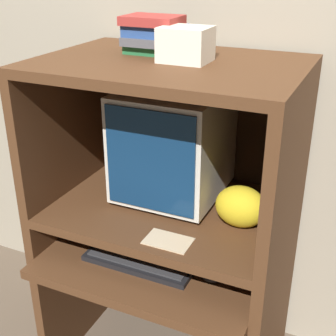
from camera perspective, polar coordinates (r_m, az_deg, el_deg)
wall_back at (r=2.02m, az=4.94°, el=13.25°), size 6.00×0.06×2.60m
desk_base at (r=2.03m, az=-0.47°, el=-14.90°), size 0.93×0.74×0.62m
desk_monitor_shelf at (r=1.87m, az=0.18°, el=-5.48°), size 0.93×0.66×0.17m
hutch_upper at (r=1.73m, az=0.66°, el=7.09°), size 0.93×0.66×0.56m
crt_monitor at (r=1.83m, az=0.70°, el=3.10°), size 0.38×0.43×0.44m
keyboard at (r=1.81m, az=-3.41°, el=-11.15°), size 0.43×0.16×0.03m
mouse at (r=1.73m, az=5.25°, el=-13.10°), size 0.07×0.05×0.03m
snack_bag at (r=1.70m, az=8.87°, el=-4.65°), size 0.19×0.14×0.15m
book_stack at (r=1.76m, az=-1.71°, el=15.98°), size 0.21×0.17×0.14m
paper_card at (r=1.62m, az=0.02°, el=-8.88°), size 0.16×0.10×0.00m
storage_box at (r=1.63m, az=2.16°, el=14.83°), size 0.16×0.14×0.12m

